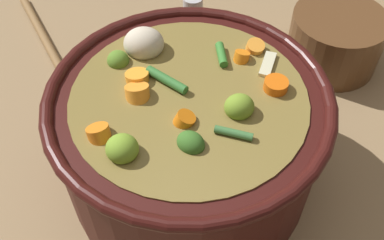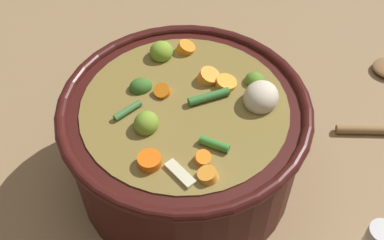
# 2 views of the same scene
# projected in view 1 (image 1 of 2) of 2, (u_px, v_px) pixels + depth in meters

# --- Properties ---
(ground_plane) EXTENTS (1.10, 1.10, 0.00)m
(ground_plane) POSITION_uv_depth(u_px,v_px,m) (189.00, 173.00, 0.61)
(ground_plane) COLOR #8C704C
(cooking_pot) EXTENTS (0.32, 0.32, 0.18)m
(cooking_pot) POSITION_uv_depth(u_px,v_px,m) (189.00, 135.00, 0.55)
(cooking_pot) COLOR #38110F
(cooking_pot) RESTS_ON ground_plane
(salt_shaker) EXTENTS (0.03, 0.03, 0.09)m
(salt_shaker) POSITION_uv_depth(u_px,v_px,m) (193.00, 21.00, 0.75)
(salt_shaker) COLOR silver
(salt_shaker) RESTS_ON ground_plane
(small_saucepan) EXTENTS (0.23, 0.22, 0.09)m
(small_saucepan) POSITION_uv_depth(u_px,v_px,m) (337.00, 40.00, 0.72)
(small_saucepan) COLOR brown
(small_saucepan) RESTS_ON ground_plane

